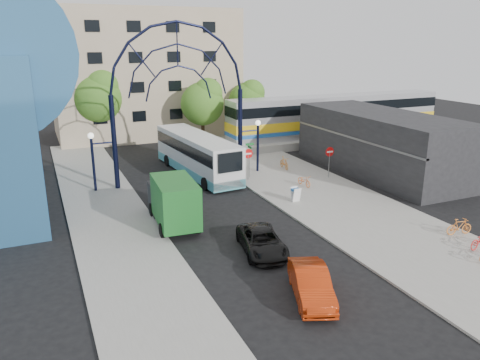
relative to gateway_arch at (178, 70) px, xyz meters
name	(u,v)px	position (x,y,z in m)	size (l,w,h in m)	color
ground	(260,252)	(0.00, -14.00, -8.56)	(120.00, 120.00, 0.00)	black
sidewalk_east	(341,206)	(8.00, -10.00, -8.50)	(8.00, 56.00, 0.12)	gray
plaza_west	(116,230)	(-6.50, -8.00, -8.50)	(5.00, 50.00, 0.12)	gray
gateway_arch	(178,70)	(0.00, 0.00, 0.00)	(13.64, 0.44, 12.10)	black
stop_sign	(248,157)	(4.80, -2.00, -6.56)	(0.80, 0.07, 2.50)	slate
do_not_enter_sign	(330,155)	(11.00, -4.00, -6.58)	(0.76, 0.07, 2.48)	slate
street_name_sign	(250,153)	(5.20, -1.40, -6.43)	(0.70, 0.70, 2.80)	slate
sandwich_board	(296,193)	(5.60, -8.02, -7.81)	(0.55, 0.61, 0.99)	white
commercial_block_east	(380,143)	(16.00, -4.00, -6.06)	(6.00, 16.00, 5.00)	black
apartment_block	(143,73)	(2.00, 20.97, -1.55)	(20.00, 12.10, 14.00)	tan
train_platform	(335,137)	(20.00, 8.00, -8.16)	(32.00, 5.00, 0.80)	gray
train_car	(337,115)	(20.00, 8.00, -5.66)	(25.10, 3.05, 4.20)	#B7B7BC
tree_north_a	(204,101)	(6.12, 11.93, -3.95)	(4.48, 4.48, 7.00)	#382314
tree_north_b	(98,95)	(-3.88, 15.93, -3.29)	(5.12, 5.12, 8.00)	#382314
tree_north_c	(248,99)	(12.12, 13.93, -4.28)	(4.16, 4.16, 6.50)	#382314
city_bus	(197,154)	(1.79, 1.59, -6.85)	(3.67, 12.07, 3.27)	silver
green_truck	(173,201)	(-3.10, -8.33, -7.07)	(2.63, 6.05, 2.98)	black
black_suv	(262,241)	(0.06, -14.01, -7.95)	(2.03, 4.40, 1.22)	black
red_sedan	(311,284)	(-0.03, -18.97, -7.87)	(1.45, 4.15, 1.37)	#A82A0A
bike_near_a	(304,180)	(8.00, -5.19, -8.02)	(0.55, 1.58, 0.83)	orange
bike_near_b	(284,163)	(9.01, -0.25, -7.93)	(0.47, 1.68, 1.01)	orange
bike_far_b	(459,227)	(11.20, -16.70, -7.96)	(0.45, 1.60, 0.96)	orange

